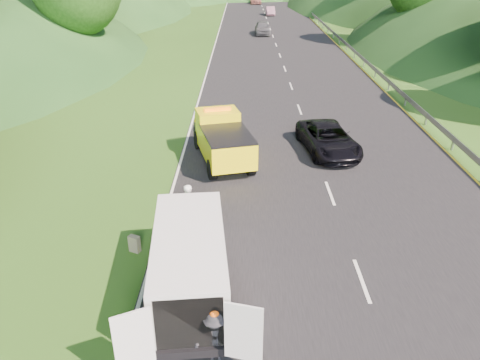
{
  "coord_description": "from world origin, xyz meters",
  "views": [
    {
      "loc": [
        -0.84,
        -14.0,
        9.45
      ],
      "look_at": [
        -0.91,
        2.66,
        1.3
      ],
      "focal_mm": 35.0,
      "sensor_mm": 36.0,
      "label": 1
    }
  ],
  "objects_px": {
    "white_van": "(190,260)",
    "tow_truck": "(222,138)",
    "suitcase": "(134,244)",
    "child": "(202,252)",
    "woman": "(190,226)",
    "passing_suv": "(327,152)"
  },
  "relations": [
    {
      "from": "white_van",
      "to": "tow_truck",
      "type": "bearing_deg",
      "value": 81.42
    },
    {
      "from": "woman",
      "to": "passing_suv",
      "type": "bearing_deg",
      "value": -71.07
    },
    {
      "from": "white_van",
      "to": "woman",
      "type": "height_order",
      "value": "white_van"
    },
    {
      "from": "woman",
      "to": "child",
      "type": "distance_m",
      "value": 1.81
    },
    {
      "from": "tow_truck",
      "to": "white_van",
      "type": "distance_m",
      "value": 10.26
    },
    {
      "from": "woman",
      "to": "passing_suv",
      "type": "height_order",
      "value": "woman"
    },
    {
      "from": "tow_truck",
      "to": "child",
      "type": "relative_size",
      "value": 5.79
    },
    {
      "from": "woman",
      "to": "passing_suv",
      "type": "relative_size",
      "value": 0.34
    },
    {
      "from": "white_van",
      "to": "passing_suv",
      "type": "xyz_separation_m",
      "value": [
        6.01,
        11.36,
        -1.27
      ]
    },
    {
      "from": "tow_truck",
      "to": "passing_suv",
      "type": "relative_size",
      "value": 1.16
    },
    {
      "from": "white_van",
      "to": "woman",
      "type": "distance_m",
      "value": 4.19
    },
    {
      "from": "white_van",
      "to": "suitcase",
      "type": "relative_size",
      "value": 10.62
    },
    {
      "from": "white_van",
      "to": "child",
      "type": "distance_m",
      "value": 2.58
    },
    {
      "from": "tow_truck",
      "to": "passing_suv",
      "type": "height_order",
      "value": "tow_truck"
    },
    {
      "from": "suitcase",
      "to": "passing_suv",
      "type": "distance_m",
      "value": 12.25
    },
    {
      "from": "tow_truck",
      "to": "passing_suv",
      "type": "distance_m",
      "value": 5.69
    },
    {
      "from": "suitcase",
      "to": "passing_suv",
      "type": "height_order",
      "value": "passing_suv"
    },
    {
      "from": "woman",
      "to": "white_van",
      "type": "bearing_deg",
      "value": 156.3
    },
    {
      "from": "woman",
      "to": "child",
      "type": "bearing_deg",
      "value": 167.98
    },
    {
      "from": "white_van",
      "to": "child",
      "type": "bearing_deg",
      "value": 81.44
    },
    {
      "from": "tow_truck",
      "to": "suitcase",
      "type": "xyz_separation_m",
      "value": [
        -2.76,
        -7.97,
        -0.88
      ]
    },
    {
      "from": "white_van",
      "to": "child",
      "type": "xyz_separation_m",
      "value": [
        0.12,
        2.25,
        -1.27
      ]
    }
  ]
}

